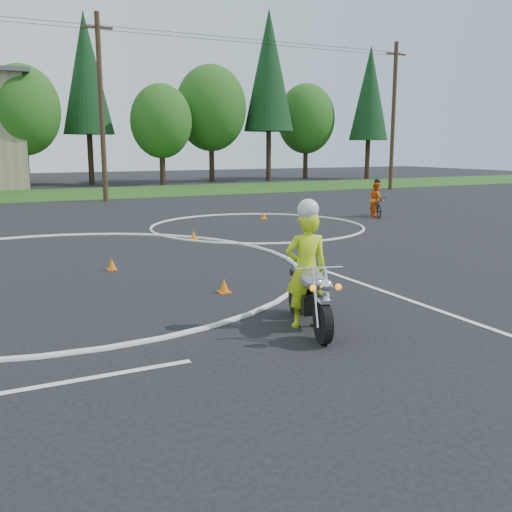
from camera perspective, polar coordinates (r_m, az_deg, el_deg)
name	(u,v)px	position (r m, az deg, el deg)	size (l,w,h in m)	color
ground	(73,302)	(11.77, -17.87, -4.40)	(120.00, 120.00, 0.00)	black
grass_strip	(3,196)	(38.42, -23.96, 5.49)	(120.00, 10.00, 0.02)	#1E4714
course_markings	(128,255)	(16.34, -12.65, 0.08)	(19.05, 19.05, 0.12)	silver
primary_motorcycle	(310,296)	(9.49, 5.41, -3.98)	(0.97, 2.18, 1.17)	black
rider_primary_grp	(306,266)	(9.50, 5.06, -1.00)	(0.81, 0.64, 2.17)	#C4E518
rider_second_grp	(376,203)	(25.31, 11.94, 5.17)	(1.24, 1.81, 1.65)	black
traffic_cones	(126,259)	(15.13, -12.92, -0.29)	(13.69, 14.29, 0.30)	orange
treeline	(188,102)	(48.84, -6.86, 15.05)	(38.20, 8.10, 14.52)	#382619
utility_poles	(101,105)	(33.01, -15.22, 14.33)	(41.60, 1.12, 10.00)	#473321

